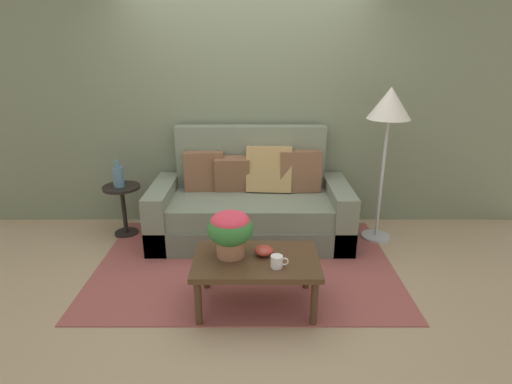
{
  "coord_description": "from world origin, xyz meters",
  "views": [
    {
      "loc": [
        0.1,
        -3.34,
        1.93
      ],
      "look_at": [
        0.08,
        -0.02,
        0.74
      ],
      "focal_mm": 28.61,
      "sensor_mm": 36.0,
      "label": 1
    }
  ],
  "objects_px": {
    "coffee_table": "(258,265)",
    "coffee_mug": "(279,262)",
    "floor_lamp": "(391,112)",
    "couch": "(253,205)",
    "potted_plant": "(232,229)",
    "snack_bowl": "(266,250)",
    "side_table": "(125,201)",
    "table_vase": "(120,176)"
  },
  "relations": [
    {
      "from": "coffee_mug",
      "to": "couch",
      "type": "bearing_deg",
      "value": 98.35
    },
    {
      "from": "potted_plant",
      "to": "coffee_table",
      "type": "bearing_deg",
      "value": -14.19
    },
    {
      "from": "floor_lamp",
      "to": "snack_bowl",
      "type": "relative_size",
      "value": 10.81
    },
    {
      "from": "coffee_table",
      "to": "snack_bowl",
      "type": "xyz_separation_m",
      "value": [
        0.06,
        0.05,
        0.09
      ]
    },
    {
      "from": "couch",
      "to": "coffee_table",
      "type": "xyz_separation_m",
      "value": [
        0.05,
        -1.26,
        0.01
      ]
    },
    {
      "from": "coffee_table",
      "to": "floor_lamp",
      "type": "bearing_deg",
      "value": 43.24
    },
    {
      "from": "floor_lamp",
      "to": "snack_bowl",
      "type": "xyz_separation_m",
      "value": [
        -1.22,
        -1.14,
        -0.88
      ]
    },
    {
      "from": "couch",
      "to": "potted_plant",
      "type": "height_order",
      "value": "couch"
    },
    {
      "from": "side_table",
      "to": "table_vase",
      "type": "bearing_deg",
      "value": -119.24
    },
    {
      "from": "side_table",
      "to": "floor_lamp",
      "type": "distance_m",
      "value": 2.85
    },
    {
      "from": "couch",
      "to": "potted_plant",
      "type": "distance_m",
      "value": 1.25
    },
    {
      "from": "snack_bowl",
      "to": "table_vase",
      "type": "bearing_deg",
      "value": 140.52
    },
    {
      "from": "coffee_table",
      "to": "potted_plant",
      "type": "distance_m",
      "value": 0.34
    },
    {
      "from": "couch",
      "to": "potted_plant",
      "type": "relative_size",
      "value": 5.68
    },
    {
      "from": "coffee_mug",
      "to": "snack_bowl",
      "type": "height_order",
      "value": "coffee_mug"
    },
    {
      "from": "coffee_mug",
      "to": "snack_bowl",
      "type": "distance_m",
      "value": 0.21
    },
    {
      "from": "table_vase",
      "to": "potted_plant",
      "type": "bearing_deg",
      "value": -44.95
    },
    {
      "from": "side_table",
      "to": "table_vase",
      "type": "distance_m",
      "value": 0.29
    },
    {
      "from": "couch",
      "to": "snack_bowl",
      "type": "height_order",
      "value": "couch"
    },
    {
      "from": "coffee_table",
      "to": "coffee_mug",
      "type": "relative_size",
      "value": 7.22
    },
    {
      "from": "potted_plant",
      "to": "snack_bowl",
      "type": "bearing_deg",
      "value": 1.14
    },
    {
      "from": "floor_lamp",
      "to": "snack_bowl",
      "type": "bearing_deg",
      "value": -136.75
    },
    {
      "from": "couch",
      "to": "side_table",
      "type": "distance_m",
      "value": 1.36
    },
    {
      "from": "couch",
      "to": "side_table",
      "type": "height_order",
      "value": "couch"
    },
    {
      "from": "couch",
      "to": "table_vase",
      "type": "bearing_deg",
      "value": 179.48
    },
    {
      "from": "coffee_table",
      "to": "potted_plant",
      "type": "bearing_deg",
      "value": 165.81
    },
    {
      "from": "coffee_mug",
      "to": "table_vase",
      "type": "relative_size",
      "value": 0.47
    },
    {
      "from": "coffee_table",
      "to": "coffee_mug",
      "type": "height_order",
      "value": "coffee_mug"
    },
    {
      "from": "side_table",
      "to": "potted_plant",
      "type": "height_order",
      "value": "potted_plant"
    },
    {
      "from": "side_table",
      "to": "coffee_mug",
      "type": "distance_m",
      "value": 2.12
    },
    {
      "from": "side_table",
      "to": "table_vase",
      "type": "xyz_separation_m",
      "value": [
        -0.01,
        -0.02,
        0.29
      ]
    },
    {
      "from": "coffee_mug",
      "to": "side_table",
      "type": "bearing_deg",
      "value": 137.68
    },
    {
      "from": "couch",
      "to": "floor_lamp",
      "type": "relative_size",
      "value": 1.29
    },
    {
      "from": "couch",
      "to": "coffee_table",
      "type": "bearing_deg",
      "value": -87.62
    },
    {
      "from": "coffee_table",
      "to": "snack_bowl",
      "type": "bearing_deg",
      "value": 43.05
    },
    {
      "from": "couch",
      "to": "coffee_table",
      "type": "height_order",
      "value": "couch"
    },
    {
      "from": "couch",
      "to": "snack_bowl",
      "type": "relative_size",
      "value": 13.93
    },
    {
      "from": "floor_lamp",
      "to": "table_vase",
      "type": "bearing_deg",
      "value": 178.38
    },
    {
      "from": "coffee_table",
      "to": "side_table",
      "type": "distance_m",
      "value": 1.92
    },
    {
      "from": "coffee_table",
      "to": "coffee_mug",
      "type": "distance_m",
      "value": 0.22
    },
    {
      "from": "couch",
      "to": "coffee_mug",
      "type": "distance_m",
      "value": 1.41
    },
    {
      "from": "side_table",
      "to": "floor_lamp",
      "type": "height_order",
      "value": "floor_lamp"
    }
  ]
}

